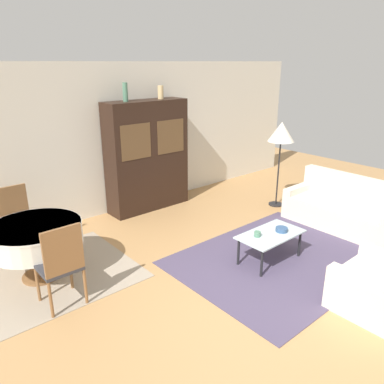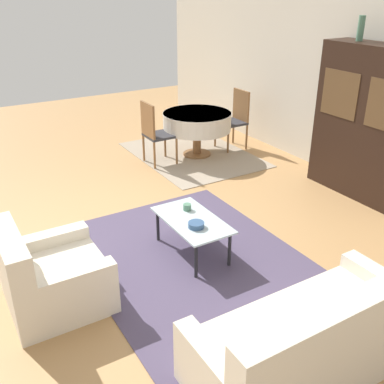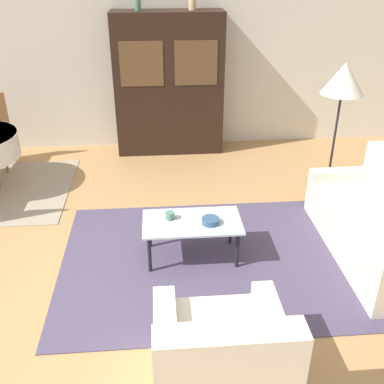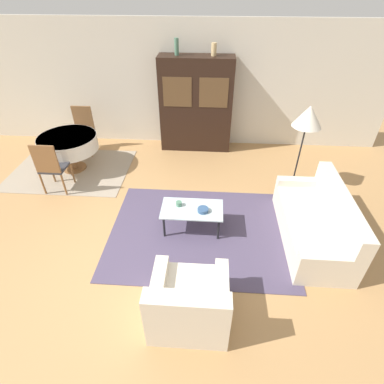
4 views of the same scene
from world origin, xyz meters
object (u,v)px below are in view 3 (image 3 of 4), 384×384
object	(u,v)px
armchair	(221,358)
bowl	(210,221)
couch	(382,228)
display_cabinet	(169,85)
vase_short	(192,1)
coffee_table	(192,225)
floor_lamp	(343,82)
cup	(170,216)

from	to	relation	value
armchair	bowl	world-z (taller)	armchair
couch	display_cabinet	bearing A→B (deg)	34.63
couch	display_cabinet	xyz separation A→B (m)	(-2.02, 2.93, 0.72)
vase_short	couch	bearing A→B (deg)	-60.23
couch	armchair	world-z (taller)	couch
coffee_table	bowl	xyz separation A→B (m)	(0.17, -0.05, 0.07)
couch	floor_lamp	distance (m)	1.78
couch	floor_lamp	bearing A→B (deg)	1.95
couch	cup	world-z (taller)	couch
display_cabinet	bowl	world-z (taller)	display_cabinet
coffee_table	floor_lamp	size ratio (longest dim) A/B	0.59
display_cabinet	armchair	bearing A→B (deg)	-87.64
floor_lamp	bowl	world-z (taller)	floor_lamp
armchair	coffee_table	bearing A→B (deg)	92.68
couch	coffee_table	distance (m)	1.92
couch	armchair	bearing A→B (deg)	129.02
couch	display_cabinet	distance (m)	3.63
floor_lamp	cup	distance (m)	2.61
armchair	floor_lamp	distance (m)	3.57
display_cabinet	cup	bearing A→B (deg)	-92.13
bowl	armchair	bearing A→B (deg)	-93.79
armchair	vase_short	world-z (taller)	vase_short
display_cabinet	cup	distance (m)	2.85
display_cabinet	coffee_table	bearing A→B (deg)	-87.81
couch	bowl	xyz separation A→B (m)	(-1.74, 0.02, 0.15)
couch	vase_short	distance (m)	3.85
bowl	couch	bearing A→B (deg)	-0.80
floor_lamp	vase_short	xyz separation A→B (m)	(-1.63, 1.54, 0.74)
cup	vase_short	world-z (taller)	vase_short
display_cabinet	vase_short	xyz separation A→B (m)	(0.35, 0.00, 1.14)
cup	couch	bearing A→B (deg)	-3.81
coffee_table	bowl	bearing A→B (deg)	-17.02
vase_short	coffee_table	bearing A→B (deg)	-94.77
cup	display_cabinet	bearing A→B (deg)	87.87
display_cabinet	bowl	size ratio (longest dim) A/B	12.08
display_cabinet	floor_lamp	world-z (taller)	display_cabinet
display_cabinet	cup	size ratio (longest dim) A/B	22.53
floor_lamp	cup	xyz separation A→B (m)	(-2.08, -1.24, -0.96)
couch	armchair	size ratio (longest dim) A/B	2.07
couch	floor_lamp	xyz separation A→B (m)	(-0.05, 1.39, 1.12)
coffee_table	cup	distance (m)	0.24
couch	vase_short	world-z (taller)	vase_short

